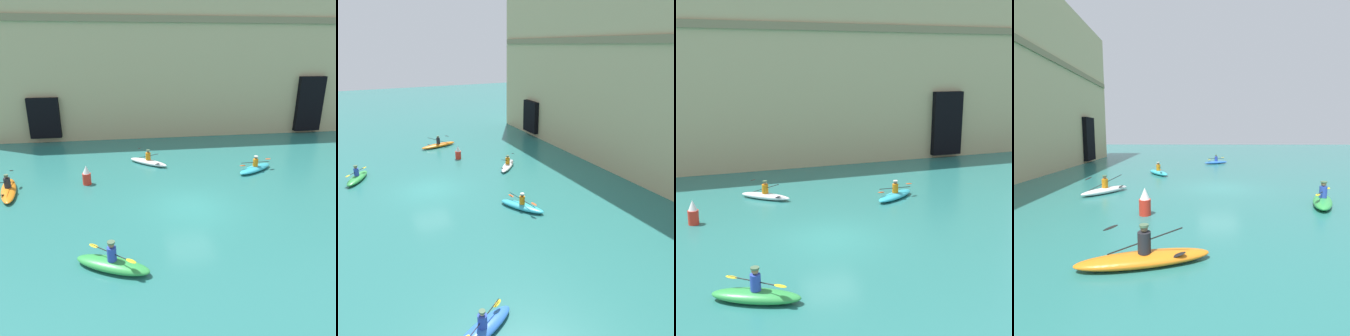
% 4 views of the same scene
% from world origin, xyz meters
% --- Properties ---
extents(ground_plane, '(120.00, 120.00, 0.00)m').
position_xyz_m(ground_plane, '(0.00, 0.00, 0.00)').
color(ground_plane, '#28706B').
extents(cliff_bluff, '(37.62, 5.56, 15.97)m').
position_xyz_m(cliff_bluff, '(2.56, 16.26, 7.96)').
color(cliff_bluff, tan).
rests_on(cliff_bluff, ground).
extents(kayak_white, '(2.73, 2.44, 1.07)m').
position_xyz_m(kayak_white, '(-1.59, 6.80, 0.23)').
color(kayak_white, white).
rests_on(kayak_white, ground).
extents(kayak_cyan, '(2.96, 2.23, 1.05)m').
position_xyz_m(kayak_cyan, '(5.28, 4.45, 0.22)').
color(kayak_cyan, '#33B2C6').
rests_on(kayak_cyan, ground).
extents(kayak_green, '(3.02, 2.04, 1.20)m').
position_xyz_m(kayak_green, '(-3.95, -4.49, 0.25)').
color(kayak_green, green).
rests_on(kayak_green, ground).
extents(kayak_orange, '(1.66, 3.68, 1.13)m').
position_xyz_m(kayak_orange, '(-9.80, 3.17, 0.22)').
color(kayak_orange, orange).
rests_on(kayak_orange, ground).
extents(marker_buoy, '(0.50, 0.50, 1.19)m').
position_xyz_m(marker_buoy, '(-5.54, 3.84, 0.55)').
color(marker_buoy, red).
rests_on(marker_buoy, ground).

